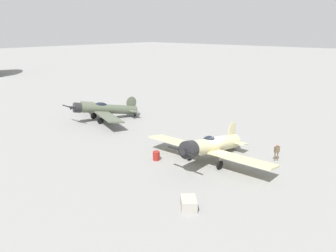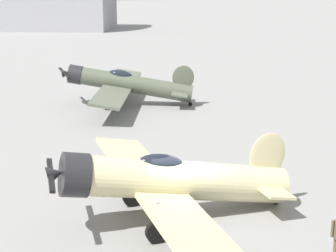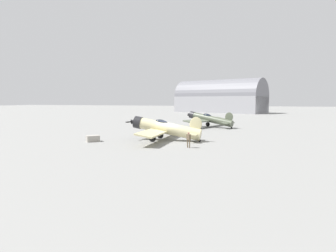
% 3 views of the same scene
% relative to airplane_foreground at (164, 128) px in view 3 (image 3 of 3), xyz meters
% --- Properties ---
extents(ground_plane, '(400.00, 400.00, 0.00)m').
position_rel_airplane_foreground_xyz_m(ground_plane, '(-0.01, 0.51, -1.52)').
color(ground_plane, gray).
extents(airplane_foreground, '(12.71, 9.23, 3.09)m').
position_rel_airplane_foreground_xyz_m(airplane_foreground, '(0.00, 0.00, 0.00)').
color(airplane_foreground, beige).
rests_on(airplane_foreground, ground_plane).
extents(airplane_mid_apron, '(12.53, 8.94, 2.94)m').
position_rel_airplane_foreground_xyz_m(airplane_mid_apron, '(-18.75, 2.59, 0.01)').
color(airplane_mid_apron, '#4C5442').
rests_on(airplane_mid_apron, ground_plane).
extents(ground_crew_mechanic, '(0.42, 0.56, 1.65)m').
position_rel_airplane_foreground_xyz_m(ground_crew_mechanic, '(4.58, 4.15, -0.52)').
color(ground_crew_mechanic, brown).
rests_on(ground_crew_mechanic, ground_plane).
extents(equipment_crate, '(1.78, 1.79, 0.74)m').
position_rel_airplane_foreground_xyz_m(equipment_crate, '(3.52, -7.88, -1.15)').
color(equipment_crate, '#9E998E').
rests_on(equipment_crate, ground_plane).
extents(fuel_drum, '(0.69, 0.69, 0.84)m').
position_rel_airplane_foreground_xyz_m(fuel_drum, '(-4.00, -3.02, -1.10)').
color(fuel_drum, maroon).
rests_on(fuel_drum, ground_plane).
extents(distant_hangar, '(25.23, 37.46, 13.30)m').
position_rel_airplane_foreground_xyz_m(distant_hangar, '(-83.35, -3.22, 3.78)').
color(distant_hangar, '#939399').
rests_on(distant_hangar, ground_plane).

